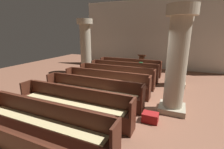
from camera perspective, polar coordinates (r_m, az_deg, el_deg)
The scene contains 15 objects.
ground_plane at distance 5.85m, azimuth 4.49°, elevation -9.63°, with size 19.20×19.20×0.00m, color brown.
back_wall at distance 11.25m, azimuth 15.22°, elevation 13.61°, with size 10.00×0.16×4.50m, color beige.
pew_row_0 at distance 9.43m, azimuth 6.31°, elevation 3.04°, with size 3.63×0.47×0.90m.
pew_row_1 at distance 8.42m, azimuth 4.10°, elevation 1.63°, with size 3.63×0.46×0.90m.
pew_row_2 at distance 7.44m, azimuth 1.30°, elevation -0.16°, with size 3.63×0.47×0.90m.
pew_row_3 at distance 6.48m, azimuth -2.33°, elevation -2.48°, with size 3.63×0.46×0.90m.
pew_row_4 at distance 5.58m, azimuth -7.21°, elevation -5.56°, with size 3.63×0.46×0.90m.
pew_row_5 at distance 4.75m, azimuth -13.95°, elevation -9.71°, with size 3.63×0.47×0.90m.
pew_row_6 at distance 4.05m, azimuth -23.56°, elevation -15.20°, with size 3.63×0.46×0.90m.
pillar_aisle_side at distance 7.83m, azimuth 22.97°, elevation 8.13°, with size 0.91×0.91×3.17m.
pillar_far_side at distance 9.76m, azimuth -9.46°, elevation 10.26°, with size 0.91×0.91×3.17m.
pillar_aisle_rear at distance 5.05m, azimuth 22.31°, elevation 4.95°, with size 0.85×0.85×3.17m.
lectern at distance 10.25m, azimuth 10.54°, elevation 3.65°, with size 0.48×0.45×1.08m.
hymn_book at distance 8.28m, azimuth 10.35°, elevation 4.22°, with size 0.16×0.20×0.03m, color #194723.
kneeler_box_red at distance 4.72m, azimuth 13.55°, elevation -14.73°, with size 0.43×0.32×0.26m, color maroon.
Camera 1 is at (1.69, -5.04, 2.45)m, focal length 25.46 mm.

